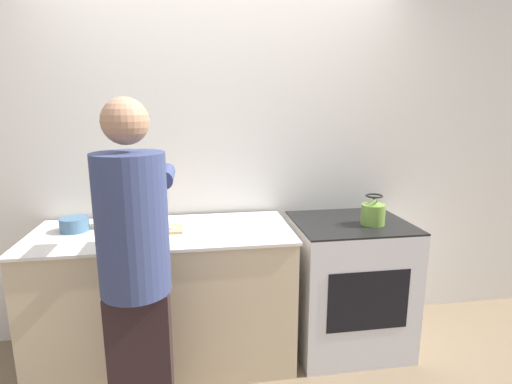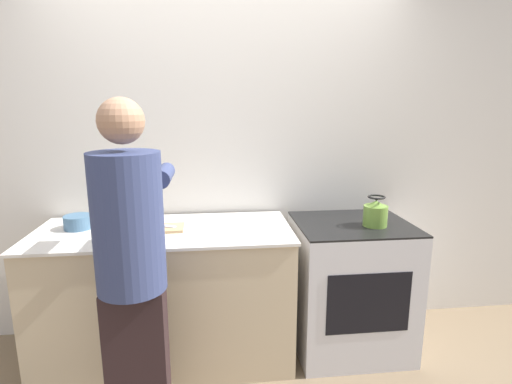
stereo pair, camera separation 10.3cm
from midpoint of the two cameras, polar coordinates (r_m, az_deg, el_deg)
name	(u,v)px [view 1 (the left image)]	position (r m, az deg, el deg)	size (l,w,h in m)	color
wall_back	(222,155)	(2.87, -5.95, 5.21)	(8.00, 0.05, 2.60)	silver
counter	(166,296)	(2.74, -13.83, -14.27)	(1.60, 0.71, 0.89)	#C6B28E
oven	(348,284)	(2.88, 11.96, -12.71)	(0.75, 0.66, 0.89)	silver
person	(135,264)	(2.01, -18.29, -9.79)	(0.37, 0.61, 1.69)	black
cutting_board	(152,230)	(2.58, -15.78, -5.24)	(0.38, 0.18, 0.02)	tan
knife	(156,227)	(2.60, -15.17, -4.80)	(0.22, 0.12, 0.01)	silver
kettle	(373,212)	(2.68, 15.34, -2.78)	(0.15, 0.15, 0.20)	olive
bowl_prep	(74,224)	(2.74, -25.52, -4.20)	(0.17, 0.17, 0.09)	#426684
canister_jar	(108,216)	(2.74, -21.38, -3.18)	(0.14, 0.14, 0.14)	tan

